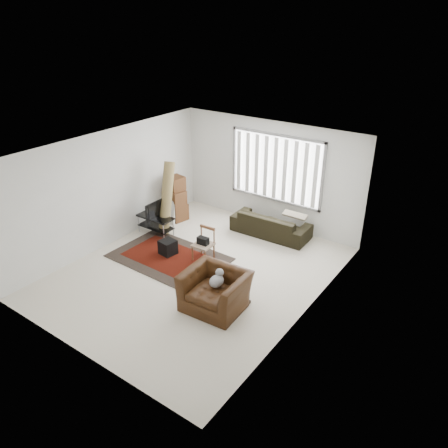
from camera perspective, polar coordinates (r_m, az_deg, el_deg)
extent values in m
plane|color=beige|center=(9.42, -3.66, -6.31)|extent=(6.00, 6.00, 0.00)
cube|color=white|center=(8.29, -4.20, 9.64)|extent=(5.00, 6.00, 0.02)
cube|color=silver|center=(11.07, 5.94, 6.52)|extent=(5.00, 0.02, 2.70)
cube|color=silver|center=(7.01, -19.61, -7.42)|extent=(5.00, 0.02, 2.70)
cube|color=silver|center=(10.41, -14.71, 4.49)|extent=(0.02, 6.00, 2.70)
cube|color=silver|center=(7.60, 10.96, -3.49)|extent=(0.02, 6.00, 2.70)
cube|color=white|center=(10.90, 6.85, 7.27)|extent=(2.40, 0.01, 1.60)
cube|color=gray|center=(10.88, 6.80, 7.24)|extent=(2.52, 0.06, 1.72)
cube|color=white|center=(10.85, 6.69, 7.19)|extent=(2.40, 0.02, 1.55)
cube|color=black|center=(9.99, -7.18, -4.34)|extent=(2.54, 1.72, 0.02)
cube|color=#460E06|center=(9.98, -7.18, -4.28)|extent=(2.01, 1.18, 0.00)
cube|color=black|center=(10.91, -8.96, 0.90)|extent=(0.93, 0.42, 0.04)
cube|color=black|center=(11.02, -8.87, -0.33)|extent=(0.90, 0.39, 0.03)
cylinder|color=#B2B2B7|center=(11.16, -11.08, 0.11)|extent=(0.03, 0.03, 0.47)
cylinder|color=#B2B2B7|center=(10.62, -7.90, -1.04)|extent=(0.03, 0.03, 0.47)
cylinder|color=#B2B2B7|center=(11.38, -9.81, 0.75)|extent=(0.03, 0.03, 0.47)
cylinder|color=#B2B2B7|center=(10.85, -6.63, -0.35)|extent=(0.03, 0.03, 0.47)
imported|color=black|center=(10.81, -9.05, 2.03)|extent=(0.10, 0.76, 0.43)
cube|color=black|center=(10.04, -7.34, -3.01)|extent=(0.38, 0.38, 0.33)
cube|color=brown|center=(11.70, -6.15, 1.64)|extent=(0.56, 0.53, 0.44)
cube|color=brown|center=(11.50, -6.28, 3.46)|extent=(0.51, 0.48, 0.40)
cube|color=brown|center=(11.42, -6.35, 5.32)|extent=(0.47, 0.47, 0.35)
cube|color=silver|center=(11.51, -7.43, 1.67)|extent=(0.51, 0.23, 0.63)
cylinder|color=olive|center=(10.87, -7.51, 3.41)|extent=(0.49, 0.86, 1.77)
imported|color=black|center=(10.82, 6.14, 0.42)|extent=(1.98, 0.91, 0.75)
cube|color=#8D735C|center=(9.66, -2.75, -2.74)|extent=(0.43, 0.43, 0.05)
cylinder|color=brown|center=(9.73, -4.14, -3.87)|extent=(0.04, 0.04, 0.38)
cylinder|color=brown|center=(9.55, -2.47, -4.44)|extent=(0.04, 0.04, 0.38)
cylinder|color=brown|center=(9.97, -2.97, -3.04)|extent=(0.04, 0.04, 0.38)
cylinder|color=brown|center=(9.79, -1.32, -3.57)|extent=(0.04, 0.04, 0.38)
cube|color=brown|center=(9.63, -2.17, -0.47)|extent=(0.39, 0.06, 0.06)
cube|color=brown|center=(9.79, -2.98, -1.07)|extent=(0.04, 0.04, 0.38)
cube|color=brown|center=(9.62, -1.31, -1.58)|extent=(0.04, 0.04, 0.38)
cube|color=black|center=(9.61, -2.76, -2.20)|extent=(0.26, 0.16, 0.16)
imported|color=#361C0B|center=(8.16, -1.17, -8.37)|extent=(1.20, 1.06, 0.84)
ellipsoid|color=#59595B|center=(8.09, -1.18, -7.64)|extent=(0.25, 0.32, 0.21)
sphere|color=#59595B|center=(8.13, -0.58, -6.37)|extent=(0.16, 0.16, 0.16)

